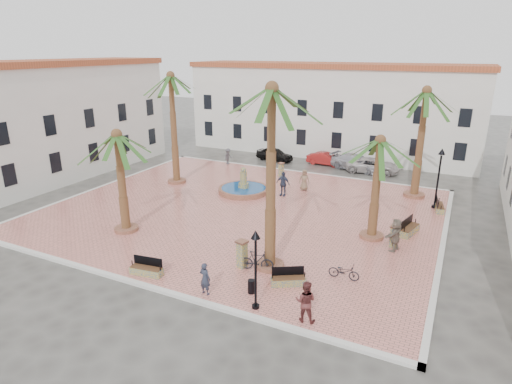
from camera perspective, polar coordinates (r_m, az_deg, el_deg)
ground at (r=30.15m, az=-1.71°, el=-2.62°), size 120.00×120.00×0.00m
plaza at (r=30.12m, az=-1.71°, el=-2.48°), size 26.00×22.00×0.15m
kerb_n at (r=39.68m, az=5.71°, el=2.67°), size 26.30×0.30×0.16m
kerb_s at (r=21.95m, az=-15.48°, el=-11.69°), size 26.30×0.30×0.16m
kerb_e at (r=27.09m, az=23.61°, el=-6.62°), size 0.30×22.30×0.16m
kerb_w at (r=37.66m, az=-19.50°, el=0.79°), size 0.30×22.30×0.16m
building_north at (r=47.12m, az=9.83°, el=10.84°), size 30.40×7.40×9.50m
building_west at (r=41.06m, az=-26.24°, el=8.46°), size 6.40×24.40×10.00m
fountain at (r=33.60m, az=-1.67°, el=0.42°), size 3.95×3.95×2.04m
palm_nw at (r=35.32m, az=-11.25°, el=13.57°), size 4.92×4.92×9.10m
palm_sw at (r=26.36m, az=-17.93°, el=5.73°), size 4.74×4.74×6.37m
palm_s at (r=19.94m, az=2.10°, el=11.14°), size 4.76×4.76×9.38m
palm_e at (r=25.08m, az=16.11°, el=5.01°), size 4.64×4.64×6.23m
palm_ne at (r=33.45m, az=21.65°, el=10.99°), size 5.11×5.11×8.29m
bench_s at (r=22.37m, az=-14.38°, el=-10.04°), size 1.74×0.74×0.89m
bench_se at (r=20.90m, az=4.32°, el=-11.64°), size 1.68×1.28×0.87m
bench_e at (r=27.76m, az=19.76°, el=-4.74°), size 1.00×1.94×0.98m
bench_ne at (r=32.43m, az=23.24°, el=-1.87°), size 0.77×1.76×0.90m
lamppost_s at (r=18.07m, az=-0.05°, el=-8.58°), size 0.40×0.40×3.69m
lamppost_e at (r=32.15m, az=23.29°, el=2.95°), size 0.47×0.47×4.31m
bollard_se at (r=22.15m, az=-1.88°, el=-8.20°), size 0.64×0.64×1.49m
bollard_n at (r=37.76m, az=3.36°, el=3.03°), size 0.53×0.53×1.24m
bollard_e at (r=25.54m, az=17.90°, el=-5.61°), size 0.49×0.49×1.30m
litter_bin at (r=20.19m, az=-0.62°, el=-12.49°), size 0.34×0.34×0.66m
cyclist_a at (r=20.02m, az=-6.81°, el=-11.39°), size 0.61×0.43×1.58m
bicycle_a at (r=21.69m, az=11.65°, el=-10.33°), size 1.54×0.57×0.80m
cyclist_b at (r=18.20m, az=6.61°, el=-14.28°), size 0.97×0.81×1.82m
bicycle_b at (r=21.98m, az=0.12°, el=-9.16°), size 1.78×0.94×1.03m
pedestrian_fountain_a at (r=34.18m, az=6.45°, el=1.62°), size 0.97×0.81×1.69m
pedestrian_fountain_b at (r=32.70m, az=3.61°, el=1.12°), size 1.16×0.58×1.91m
pedestrian_north at (r=41.87m, az=-3.75°, el=4.77°), size 0.68×1.06×1.56m
pedestrian_east at (r=25.04m, az=18.11°, el=-5.45°), size 0.99×1.83×1.89m
car_black at (r=43.82m, az=2.49°, el=5.06°), size 4.09×2.21×1.32m
car_red at (r=42.69m, az=9.29°, el=4.39°), size 3.77×1.51×1.22m
car_silver at (r=41.38m, az=13.24°, el=3.84°), size 5.30×3.18×1.44m
car_white at (r=40.88m, az=15.30°, el=3.42°), size 4.99×2.67×1.33m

